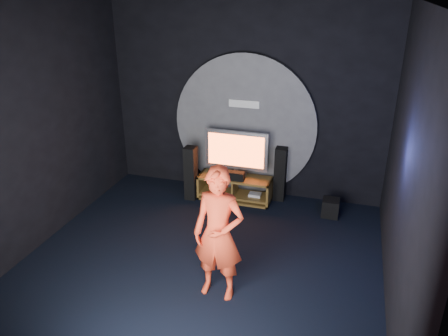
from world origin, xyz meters
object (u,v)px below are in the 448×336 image
at_px(tower_speaker_left, 191,173).
at_px(player, 218,234).
at_px(tv, 236,152).
at_px(subwoofer, 330,208).
at_px(tower_speaker_right, 280,174).
at_px(media_console, 235,190).

relative_size(tower_speaker_left, player, 0.57).
height_order(tv, tower_speaker_left, tv).
distance_m(tower_speaker_left, subwoofer, 2.53).
bearing_deg(tower_speaker_right, player, -95.56).
distance_m(media_console, tower_speaker_right, 0.87).
bearing_deg(tower_speaker_left, player, -61.91).
xyz_separation_m(media_console, subwoofer, (1.72, -0.13, -0.04)).
relative_size(media_console, tower_speaker_left, 1.32).
distance_m(tower_speaker_right, subwoofer, 1.08).
xyz_separation_m(media_console, tv, (-0.01, 0.07, 0.72)).
relative_size(tower_speaker_left, tower_speaker_right, 1.00).
bearing_deg(player, tower_speaker_right, 86.97).
xyz_separation_m(tower_speaker_right, player, (-0.28, -2.84, 0.38)).
bearing_deg(player, tv, 103.26).
xyz_separation_m(tower_speaker_left, subwoofer, (2.51, 0.06, -0.35)).
distance_m(tower_speaker_right, player, 2.88).
relative_size(media_console, subwoofer, 4.29).
distance_m(tv, tower_speaker_right, 0.90).
bearing_deg(player, tower_speaker_left, 120.62).
bearing_deg(tv, tower_speaker_right, 13.01).
distance_m(subwoofer, player, 2.84).
height_order(tv, player, player).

